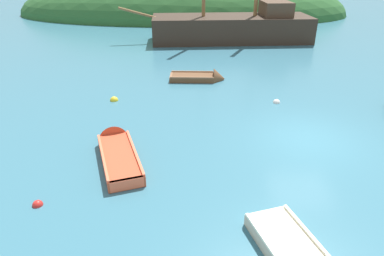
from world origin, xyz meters
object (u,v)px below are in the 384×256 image
Objects in this scene: buoy_yellow at (114,100)px; buoy_red at (38,205)px; rowboat_far at (117,152)px; buoy_white at (276,103)px; rowboat_near_dock at (202,78)px; sailing_ship at (233,31)px.

buoy_yellow is 7.96m from buoy_red.
rowboat_far is 11.61× the size of buoy_white.
rowboat_far is 10.19× the size of buoy_yellow.
rowboat_near_dock is at bearing 137.31° from buoy_white.
rowboat_far reaches higher than buoy_red.
buoy_yellow is (-4.25, -3.31, -0.09)m from rowboat_near_dock.
rowboat_near_dock is at bearing 68.24° from buoy_red.
rowboat_far is at bearing -141.61° from buoy_white.
buoy_white is at bearing 44.56° from buoy_red.
rowboat_near_dock is (-2.39, -10.45, -0.69)m from sailing_ship.
rowboat_far reaches higher than buoy_white.
rowboat_far is 8.93m from rowboat_near_dock.
buoy_yellow is 7.84m from buoy_white.
buoy_white is (6.48, 5.14, -0.13)m from rowboat_far.
buoy_white is at bearing -72.53° from rowboat_far.
rowboat_far is at bearing -109.42° from rowboat_near_dock.
sailing_ship is 22.80m from buoy_red.
buoy_red is at bearing 66.69° from sailing_ship.
buoy_yellow reaches higher than buoy_red.
rowboat_near_dock reaches higher than buoy_red.
buoy_red is at bearing 129.53° from rowboat_far.
buoy_red is (-0.25, -7.96, 0.00)m from buoy_yellow.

